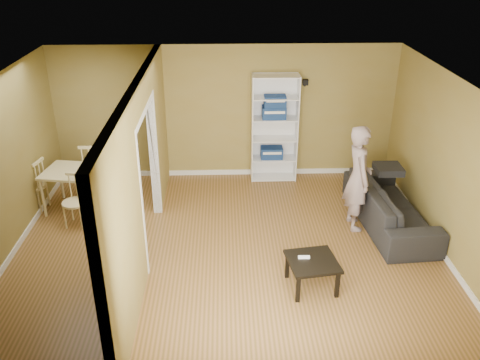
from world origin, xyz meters
name	(u,v)px	position (x,y,z in m)	size (l,w,h in m)	color
room_shell	(226,174)	(0.00, 0.00, 1.30)	(6.50, 6.50, 6.50)	#8E5F36
partition	(142,175)	(-1.20, 0.00, 1.30)	(0.22, 5.50, 2.60)	olive
wall_speaker	(305,82)	(1.50, 2.69, 1.90)	(0.10, 0.10, 0.10)	black
sofa	(391,200)	(2.70, 0.70, 0.44)	(1.00, 2.33, 0.89)	black
person	(359,169)	(2.10, 0.67, 1.03)	(0.59, 0.75, 2.06)	slate
bookshelf	(274,128)	(0.93, 2.61, 1.04)	(0.88, 0.38, 2.08)	white
paper_box_navy_a	(272,153)	(0.90, 2.56, 0.55)	(0.42, 0.27, 0.22)	navy
paper_box_navy_b	(274,112)	(0.92, 2.56, 1.37)	(0.45, 0.29, 0.23)	navy
paper_box_navy_c	(275,102)	(0.93, 2.56, 1.56)	(0.41, 0.26, 0.21)	navy
coffee_table	(312,264)	(1.14, -0.93, 0.37)	(0.65, 0.65, 0.43)	black
game_controller	(304,257)	(1.03, -0.88, 0.45)	(0.16, 0.04, 0.03)	white
dining_table	(79,175)	(-2.53, 1.40, 0.66)	(1.18, 0.79, 0.74)	#E3D18A
chair_left	(33,185)	(-3.35, 1.43, 0.47)	(0.43, 0.43, 0.94)	tan
chair_near	(74,201)	(-2.50, 0.84, 0.44)	(0.41, 0.41, 0.89)	tan
chair_far	(93,167)	(-2.46, 2.06, 0.50)	(0.46, 0.46, 1.00)	tan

